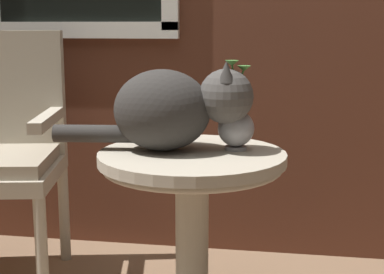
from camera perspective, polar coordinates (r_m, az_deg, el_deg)
The scene contains 3 objects.
wicker_side_table at distance 1.91m, azimuth 0.00°, elevation -7.14°, with size 0.61×0.61×0.59m.
cat at distance 1.86m, azimuth -1.90°, elevation 2.91°, with size 0.65×0.30×0.29m.
pewter_vase_with_ivy at distance 1.88m, azimuth 4.40°, elevation 1.48°, with size 0.12×0.12×0.29m.
Camera 1 is at (0.53, -1.71, 0.99)m, focal length 53.72 mm.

